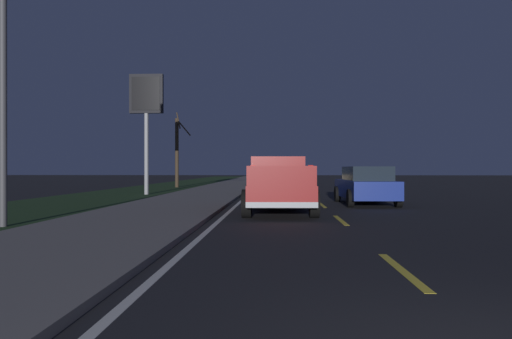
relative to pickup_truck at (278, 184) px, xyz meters
name	(u,v)px	position (x,y,z in m)	size (l,w,h in m)	color
ground	(304,191)	(14.41, -1.76, -0.91)	(144.00, 144.00, 0.00)	black
sidewalk_shoulder	(219,190)	(14.41, 3.94, -0.85)	(108.00, 4.00, 0.12)	slate
grass_verge	(145,190)	(14.41, 8.94, -0.91)	(108.00, 6.00, 0.01)	#1E3819
lane_markings	(267,189)	(16.81, 0.75, -0.91)	(108.48, 3.54, 0.01)	yellow
pickup_truck	(278,184)	(0.00, 0.00, 0.00)	(5.49, 2.40, 1.87)	maroon
sedan_green	(279,181)	(8.79, -0.06, -0.13)	(4.42, 2.06, 1.54)	#14592D
sedan_blue	(366,185)	(3.07, -3.58, -0.13)	(4.45, 2.11, 1.54)	navy
sedan_tan	(277,177)	(21.89, 0.10, -0.13)	(4.44, 2.08, 1.54)	#9E845B
gas_price_sign	(146,104)	(9.56, 7.40, 4.18)	(0.27, 1.90, 6.78)	#99999E
street_light_near	(15,44)	(-4.51, 6.56, 3.66)	(0.36, 1.97, 7.54)	#4C4C51
bare_tree_far	(177,150)	(19.36, 7.86, 2.00)	(1.02, 1.25, 5.86)	#423323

